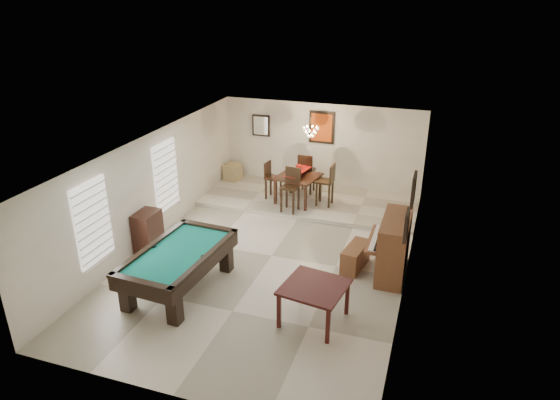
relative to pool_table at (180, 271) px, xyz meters
The scene contains 26 objects.
ground_plane 2.32m from the pool_table, 54.76° to the left, with size 6.00×9.00×0.02m, color beige.
wall_back 6.55m from the pool_table, 78.32° to the left, with size 6.00×0.04×2.60m, color silver.
wall_front 3.08m from the pool_table, 63.51° to the right, with size 6.00×0.04×2.60m, color silver.
wall_left 2.66m from the pool_table, 132.16° to the left, with size 0.04×9.00×2.60m, color silver.
wall_right 4.78m from the pool_table, 23.34° to the left, with size 0.04×9.00×2.60m, color silver.
ceiling 3.15m from the pool_table, 54.76° to the left, with size 6.00×9.00×0.04m, color white.
dining_step 5.29m from the pool_table, 75.57° to the left, with size 6.00×2.50×0.12m, color beige.
window_left_front 1.95m from the pool_table, 168.44° to the right, with size 0.06×1.00×1.70m, color white.
window_left_rear 3.12m from the pool_table, 123.92° to the left, with size 0.06×1.00×1.70m, color white.
pool_table is the anchor object (origin of this frame).
square_table 2.85m from the pool_table, ahead, with size 1.08×1.08×0.75m, color #330F0C, non-canonical shape.
upright_piano 4.35m from the pool_table, 27.15° to the left, with size 0.86×1.54×1.29m, color brown, non-canonical shape.
piano_bench 3.77m from the pool_table, 31.42° to the left, with size 0.36×0.94×0.52m, color brown.
apothecary_chest 1.84m from the pool_table, 141.60° to the left, with size 0.45×0.67×1.00m, color black.
dining_table 4.94m from the pool_table, 77.67° to the left, with size 1.08×1.08×0.89m, color black, non-canonical shape.
flower_vase 4.99m from the pool_table, 77.67° to the left, with size 0.13×0.13×0.22m, color red, non-canonical shape.
dining_chair_south 4.27m from the pool_table, 75.88° to the left, with size 0.44×0.44×1.18m, color black, non-canonical shape.
dining_chair_north 5.71m from the pool_table, 78.97° to the left, with size 0.44×0.44×1.18m, color black, non-canonical shape.
dining_chair_west 4.85m from the pool_table, 86.18° to the left, with size 0.39×0.39×1.06m, color black, non-canonical shape.
dining_chair_east 5.18m from the pool_table, 69.44° to the left, with size 0.44×0.44×1.19m, color black, non-canonical shape.
corner_bench 6.05m from the pool_table, 103.30° to the left, with size 0.43×0.54×0.49m, color tan.
chandelier 5.52m from the pool_table, 75.44° to the left, with size 0.44×0.44×0.60m, color #FFE5B2, non-canonical shape.
back_painting 6.62m from the pool_table, 78.25° to the left, with size 0.75×0.06×0.95m, color #D84C14.
back_mirror 6.50m from the pool_table, 95.29° to the left, with size 0.55×0.06×0.65m, color white.
right_picture_upper 5.01m from the pool_table, 26.82° to the left, with size 0.06×0.55×0.65m, color slate.
right_picture_lower 4.54m from the pool_table, 11.39° to the left, with size 0.06×0.45×0.55m, color gray.
Camera 1 is at (3.36, -9.45, 5.68)m, focal length 32.00 mm.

